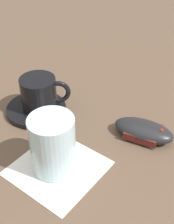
% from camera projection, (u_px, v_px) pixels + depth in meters
% --- Properties ---
extents(ground_plane, '(3.00, 3.00, 0.00)m').
position_uv_depth(ground_plane, '(66.00, 136.00, 0.62)').
color(ground_plane, brown).
extents(saucer, '(0.13, 0.13, 0.01)m').
position_uv_depth(saucer, '(36.00, 109.00, 0.69)').
color(saucer, black).
rests_on(saucer, ground).
extents(coffee_cup, '(0.10, 0.08, 0.07)m').
position_uv_depth(coffee_cup, '(39.00, 94.00, 0.66)').
color(coffee_cup, black).
rests_on(coffee_cup, saucer).
extents(computer_mouse, '(0.11, 0.13, 0.03)m').
position_uv_depth(computer_mouse, '(144.00, 130.00, 0.61)').
color(computer_mouse, black).
rests_on(computer_mouse, ground).
extents(napkin_under_glass, '(0.18, 0.18, 0.00)m').
position_uv_depth(napkin_under_glass, '(58.00, 168.00, 0.56)').
color(napkin_under_glass, silver).
rests_on(napkin_under_glass, ground).
extents(drinking_glass, '(0.08, 0.08, 0.11)m').
position_uv_depth(drinking_glass, '(53.00, 144.00, 0.52)').
color(drinking_glass, silver).
rests_on(drinking_glass, napkin_under_glass).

